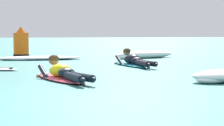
# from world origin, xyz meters

# --- Properties ---
(ground_plane) EXTENTS (120.00, 120.00, 0.00)m
(ground_plane) POSITION_xyz_m (0.00, 10.00, 0.00)
(ground_plane) COLOR #387A75
(surfer_near) EXTENTS (1.07, 2.51, 0.53)m
(surfer_near) POSITION_xyz_m (0.31, 2.88, 0.14)
(surfer_near) COLOR #E54C66
(surfer_near) RESTS_ON ground
(surfer_far) EXTENTS (0.76, 2.68, 0.54)m
(surfer_far) POSITION_xyz_m (2.68, 6.26, 0.14)
(surfer_far) COLOR #2DB2D1
(surfer_far) RESTS_ON ground
(whitewater_mid_right) EXTENTS (2.60, 1.51, 0.28)m
(whitewater_mid_right) POSITION_xyz_m (4.07, 9.91, 0.13)
(whitewater_mid_right) COLOR white
(whitewater_mid_right) RESTS_ON ground
(whitewater_far_band) EXTENTS (2.90, 0.91, 0.14)m
(whitewater_far_band) POSITION_xyz_m (0.28, 9.75, 0.07)
(whitewater_far_band) COLOR white
(whitewater_far_band) RESTS_ON ground
(channel_marker_buoy) EXTENTS (0.60, 0.60, 1.17)m
(channel_marker_buoy) POSITION_xyz_m (-0.31, 11.55, 0.48)
(channel_marker_buoy) COLOR #EA5B0F
(channel_marker_buoy) RESTS_ON ground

